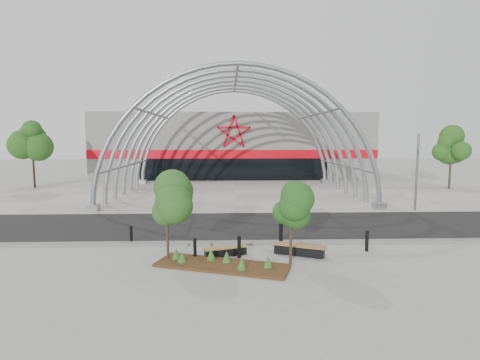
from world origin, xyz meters
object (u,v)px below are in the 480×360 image
at_px(street_tree_1, 291,207).
at_px(bollard_2, 239,247).
at_px(street_tree_0, 167,200).
at_px(bench_1, 299,250).
at_px(signal_pole, 417,171).
at_px(bench_0, 226,251).

relative_size(street_tree_1, bollard_2, 3.43).
distance_m(street_tree_1, bollard_2, 2.89).
bearing_deg(street_tree_0, bench_1, 4.23).
height_order(street_tree_0, bench_1, street_tree_0).
bearing_deg(street_tree_0, bollard_2, 2.63).
relative_size(signal_pole, street_tree_0, 1.51).
height_order(street_tree_1, bollard_2, street_tree_1).
bearing_deg(bench_0, bollard_2, -27.51).
relative_size(signal_pole, bench_1, 2.39).
xyz_separation_m(street_tree_0, bench_0, (2.40, 0.44, -2.34)).
xyz_separation_m(bench_0, bench_1, (3.19, -0.02, 0.03)).
distance_m(bench_0, bench_1, 3.19).
bearing_deg(signal_pole, bench_0, -144.35).
bearing_deg(street_tree_0, bench_0, 10.28).
height_order(street_tree_1, bench_1, street_tree_1).
bearing_deg(bench_1, bollard_2, -173.96).
xyz_separation_m(signal_pole, bench_1, (-9.84, -9.36, -2.56)).
xyz_separation_m(street_tree_1, bench_0, (-2.62, 1.15, -2.15)).
bearing_deg(bench_1, bench_0, 179.60).
bearing_deg(signal_pole, bollard_2, -142.25).
bearing_deg(street_tree_0, street_tree_1, -8.07).
bearing_deg(street_tree_1, bench_0, 156.33).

